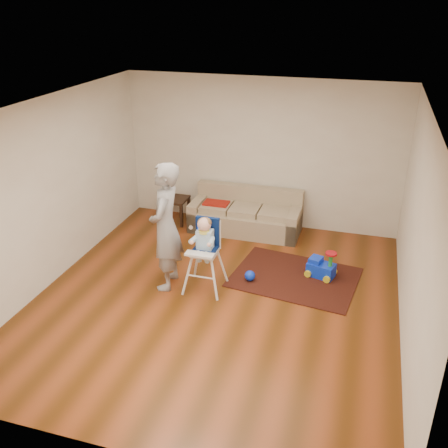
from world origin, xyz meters
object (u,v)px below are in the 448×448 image
(sofa, at_px, (245,212))
(adult, at_px, (166,227))
(ride_on_toy, at_px, (322,263))
(high_chair, at_px, (205,255))
(toy_ball, at_px, (250,276))
(side_table, at_px, (175,210))

(sofa, relative_size, adult, 1.04)
(ride_on_toy, xyz_separation_m, adult, (-2.15, -0.87, 0.71))
(sofa, distance_m, adult, 2.29)
(high_chair, height_order, adult, adult)
(ride_on_toy, distance_m, toy_ball, 1.11)
(high_chair, relative_size, adult, 0.60)
(ride_on_toy, bearing_deg, toy_ball, -140.16)
(side_table, bearing_deg, ride_on_toy, -23.84)
(toy_ball, distance_m, high_chair, 0.83)
(side_table, height_order, adult, adult)
(adult, bearing_deg, high_chair, 89.08)
(sofa, xyz_separation_m, toy_ball, (0.51, -1.69, -0.29))
(ride_on_toy, height_order, toy_ball, ride_on_toy)
(side_table, bearing_deg, toy_ball, -42.38)
(side_table, bearing_deg, adult, -70.91)
(toy_ball, xyz_separation_m, high_chair, (-0.58, -0.37, 0.45))
(side_table, relative_size, toy_ball, 2.96)
(sofa, height_order, high_chair, high_chair)
(ride_on_toy, height_order, adult, adult)
(ride_on_toy, bearing_deg, adult, -141.71)
(adult, bearing_deg, sofa, 156.35)
(side_table, height_order, toy_ball, side_table)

